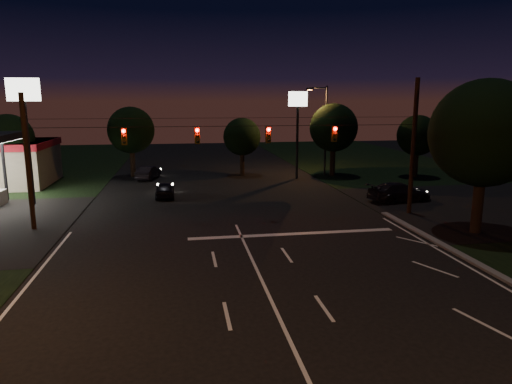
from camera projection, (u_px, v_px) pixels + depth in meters
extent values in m
plane|color=black|center=(289.00, 340.00, 14.62)|extent=(140.00, 140.00, 0.00)
cube|color=black|center=(504.00, 206.00, 33.33)|extent=(20.00, 16.00, 0.02)
cube|color=silver|center=(293.00, 234.00, 26.22)|extent=(12.00, 0.50, 0.01)
cylinder|color=black|center=(409.00, 213.00, 31.07)|extent=(0.30, 0.30, 9.00)
cylinder|color=black|center=(34.00, 229.00, 27.18)|extent=(0.28, 0.28, 8.00)
cylinder|color=black|center=(233.00, 126.00, 27.94)|extent=(24.00, 0.03, 0.03)
cylinder|color=black|center=(233.00, 118.00, 27.85)|extent=(24.00, 0.02, 0.02)
cube|color=#3F3307|center=(124.00, 136.00, 27.00)|extent=(0.32, 0.26, 1.00)
sphere|color=#FF0705|center=(124.00, 131.00, 26.78)|extent=(0.22, 0.22, 0.22)
sphere|color=black|center=(124.00, 137.00, 26.84)|extent=(0.20, 0.20, 0.20)
sphere|color=black|center=(124.00, 142.00, 26.91)|extent=(0.20, 0.20, 0.20)
cube|color=#3F3307|center=(197.00, 136.00, 27.70)|extent=(0.32, 0.26, 1.00)
sphere|color=#FF0705|center=(197.00, 130.00, 27.48)|extent=(0.22, 0.22, 0.22)
sphere|color=black|center=(197.00, 136.00, 27.54)|extent=(0.20, 0.20, 0.20)
sphere|color=black|center=(197.00, 141.00, 27.61)|extent=(0.20, 0.20, 0.20)
cube|color=#3F3307|center=(268.00, 135.00, 28.41)|extent=(0.32, 0.26, 1.00)
sphere|color=#FF0705|center=(269.00, 130.00, 28.19)|extent=(0.22, 0.22, 0.22)
sphere|color=black|center=(269.00, 135.00, 28.25)|extent=(0.20, 0.20, 0.20)
sphere|color=black|center=(269.00, 140.00, 28.32)|extent=(0.20, 0.20, 0.20)
cube|color=#3F3307|center=(334.00, 134.00, 29.11)|extent=(0.32, 0.26, 1.00)
sphere|color=#FF0705|center=(335.00, 129.00, 28.89)|extent=(0.22, 0.22, 0.22)
sphere|color=black|center=(335.00, 134.00, 28.95)|extent=(0.20, 0.20, 0.20)
sphere|color=black|center=(335.00, 139.00, 29.02)|extent=(0.20, 0.20, 0.20)
cylinder|color=black|center=(4.00, 169.00, 34.68)|extent=(0.24, 0.24, 4.80)
cylinder|color=black|center=(29.00, 154.00, 32.89)|extent=(0.24, 0.24, 7.50)
cube|color=white|center=(23.00, 90.00, 31.99)|extent=(2.20, 0.30, 1.60)
cylinder|color=black|center=(297.00, 143.00, 44.24)|extent=(0.24, 0.24, 7.00)
cube|color=white|center=(298.00, 99.00, 43.41)|extent=(1.80, 0.30, 1.40)
cylinder|color=black|center=(326.00, 131.00, 46.54)|extent=(0.20, 0.20, 9.00)
cylinder|color=black|center=(318.00, 88.00, 45.55)|extent=(1.80, 0.12, 0.12)
cube|color=black|center=(310.00, 89.00, 45.43)|extent=(0.60, 0.35, 0.22)
cube|color=orange|center=(310.00, 90.00, 45.45)|extent=(0.45, 0.25, 0.04)
cylinder|color=black|center=(478.00, 199.00, 26.08)|extent=(0.60, 0.60, 4.00)
sphere|color=black|center=(485.00, 133.00, 25.35)|extent=(6.00, 6.00, 6.00)
sphere|color=black|center=(489.00, 136.00, 25.91)|extent=(4.50, 4.50, 4.50)
sphere|color=black|center=(471.00, 135.00, 25.56)|extent=(4.20, 4.20, 4.20)
cylinder|color=black|center=(12.00, 170.00, 40.42)|extent=(0.49, 0.49, 3.00)
sphere|color=black|center=(9.00, 138.00, 39.86)|extent=(4.20, 4.20, 4.20)
sphere|color=black|center=(15.00, 139.00, 40.26)|extent=(3.15, 3.15, 3.15)
sphere|color=black|center=(5.00, 139.00, 40.02)|extent=(2.94, 2.94, 2.94)
cylinder|color=black|center=(133.00, 161.00, 45.88)|extent=(0.52, 0.52, 3.25)
sphere|color=black|center=(131.00, 130.00, 45.28)|extent=(4.60, 4.60, 4.60)
sphere|color=black|center=(136.00, 131.00, 45.72)|extent=(3.45, 3.45, 3.45)
sphere|color=black|center=(126.00, 131.00, 45.45)|extent=(3.22, 3.22, 3.22)
cylinder|color=black|center=(242.00, 162.00, 46.75)|extent=(0.47, 0.47, 2.75)
sphere|color=black|center=(242.00, 137.00, 46.24)|extent=(3.80, 3.80, 3.80)
sphere|color=black|center=(245.00, 137.00, 46.60)|extent=(2.85, 2.85, 2.85)
sphere|color=black|center=(238.00, 137.00, 46.38)|extent=(2.66, 2.66, 2.66)
cylinder|color=black|center=(333.00, 159.00, 46.21)|extent=(0.53, 0.53, 3.40)
sphere|color=black|center=(334.00, 128.00, 45.58)|extent=(4.80, 4.80, 4.80)
sphere|color=black|center=(337.00, 129.00, 46.03)|extent=(3.60, 3.60, 3.60)
sphere|color=black|center=(328.00, 129.00, 45.76)|extent=(3.36, 3.36, 3.36)
cylinder|color=black|center=(416.00, 163.00, 45.62)|extent=(0.48, 0.48, 2.90)
sphere|color=black|center=(418.00, 135.00, 45.08)|extent=(4.00, 4.00, 4.00)
sphere|color=black|center=(420.00, 136.00, 45.46)|extent=(3.00, 3.00, 3.00)
sphere|color=black|center=(413.00, 136.00, 45.23)|extent=(2.80, 2.80, 2.80)
imported|color=black|center=(165.00, 190.00, 36.03)|extent=(1.50, 3.65, 1.24)
imported|color=black|center=(148.00, 173.00, 44.54)|extent=(2.37, 4.14, 1.29)
imported|color=black|center=(399.00, 192.00, 34.56)|extent=(5.22, 2.71, 1.44)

